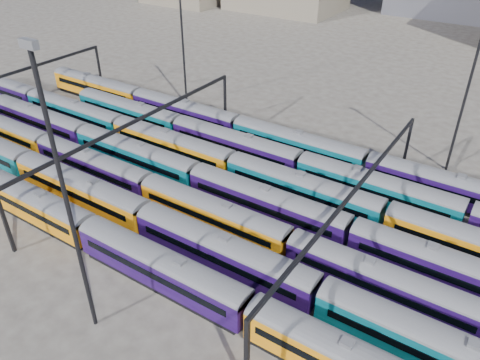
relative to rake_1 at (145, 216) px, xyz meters
The scene contains 13 objects.
ground 14.27m from the rake_1, 45.55° to the left, with size 500.00×500.00×0.00m, color #46413B.
rake_1 is the anchor object (origin of this frame).
rake_2 6.57m from the rake_1, 130.38° to the left, with size 117.67×2.87×4.83m.
rake_3 22.42m from the rake_1, 26.49° to the left, with size 124.16×3.03×5.10m.
rake_4 15.06m from the rake_1, 84.69° to the left, with size 123.70×3.02×5.08m.
rake_5 27.83m from the rake_1, 45.95° to the left, with size 103.69×3.04×5.12m.
rake_6 29.80m from the rake_1, 57.01° to the left, with size 123.50×3.01×5.07m.
gantry_0 41.62m from the rake_1, 166.03° to the left, with size 0.35×40.35×8.03m.
gantry_1 14.85m from the rake_1, 135.54° to the left, with size 0.35×40.35×8.03m.
gantry_2 22.56m from the rake_1, 26.79° to the left, with size 0.35×40.35×8.03m.
mast_1 39.47m from the rake_1, 122.25° to the left, with size 1.40×0.50×25.60m.
mast_2 17.14m from the rake_1, 68.16° to the right, with size 1.40×0.50×25.60m.
mast_3 43.57m from the rake_1, 53.88° to the left, with size 1.40×0.50×25.60m.
Camera 1 is at (21.95, -39.01, 33.52)m, focal length 35.00 mm.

